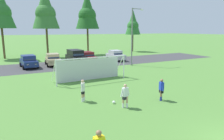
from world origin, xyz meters
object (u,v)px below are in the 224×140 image
at_px(soccer_ball, 114,102).
at_px(player_striker_near, 161,90).
at_px(player_winger_left, 83,90).
at_px(parked_car_slot_center_right, 116,55).
at_px(parked_car_slot_center, 87,57).
at_px(parked_car_slot_left, 53,59).
at_px(soccer_goal, 90,68).
at_px(player_defender_far, 125,96).
at_px(parked_car_slot_far_left, 29,61).
at_px(street_lamp, 133,36).
at_px(parked_car_slot_center_left, 76,57).

distance_m(soccer_ball, player_striker_near, 3.67).
bearing_deg(player_winger_left, parked_car_slot_center_right, 54.80).
height_order(player_striker_near, parked_car_slot_center, parked_car_slot_center).
bearing_deg(soccer_ball, parked_car_slot_center_right, 61.09).
height_order(player_winger_left, parked_car_slot_left, parked_car_slot_left).
distance_m(player_striker_near, parked_car_slot_left, 19.66).
bearing_deg(soccer_goal, parked_car_slot_left, 97.60).
bearing_deg(player_striker_near, parked_car_slot_center, 85.28).
bearing_deg(player_defender_far, parked_car_slot_left, 92.14).
bearing_deg(player_winger_left, soccer_ball, -40.26).
height_order(player_defender_far, parked_car_slot_far_left, parked_car_slot_far_left).
relative_size(parked_car_slot_far_left, street_lamp, 0.53).
distance_m(player_striker_near, parked_car_slot_center, 19.56).
xyz_separation_m(player_defender_far, parked_car_slot_center, (4.74, 19.50, 0.05)).
relative_size(soccer_ball, player_defender_far, 0.13).
bearing_deg(player_striker_near, street_lamp, 64.78).
xyz_separation_m(parked_car_slot_left, parked_car_slot_center, (5.46, 0.22, 0.00)).
height_order(soccer_goal, player_striker_near, soccer_goal).
height_order(soccer_ball, parked_car_slot_left, parked_car_slot_left).
height_order(player_striker_near, parked_car_slot_center_right, parked_car_slot_center_right).
relative_size(player_striker_near, player_winger_left, 1.00).
bearing_deg(parked_car_slot_center_right, soccer_goal, -129.37).
relative_size(soccer_goal, player_defender_far, 4.55).
bearing_deg(parked_car_slot_center_left, street_lamp, -35.55).
bearing_deg(parked_car_slot_far_left, parked_car_slot_left, 5.92).
distance_m(soccer_ball, parked_car_slot_left, 18.31).
bearing_deg(soccer_ball, player_defender_far, -71.83).
bearing_deg(player_striker_near, parked_car_slot_center_left, 91.44).
bearing_deg(parked_car_slot_left, street_lamp, -27.04).
bearing_deg(soccer_goal, parked_car_slot_center, 70.37).
relative_size(player_winger_left, parked_car_slot_center_left, 0.35).
relative_size(player_defender_far, parked_car_slot_left, 0.38).
bearing_deg(parked_car_slot_center_right, soccer_ball, -118.91).
bearing_deg(player_defender_far, player_striker_near, 0.09).
height_order(parked_car_slot_left, parked_car_slot_center_left, parked_car_slot_center_left).
xyz_separation_m(parked_car_slot_far_left, street_lamp, (13.79, -4.97, 3.35)).
xyz_separation_m(soccer_goal, parked_car_slot_center_right, (9.06, 11.05, -0.42)).
height_order(parked_car_slot_center_right, street_lamp, street_lamp).
bearing_deg(soccer_goal, player_defender_far, -95.12).
bearing_deg(street_lamp, soccer_ball, -127.72).
relative_size(player_striker_near, parked_car_slot_left, 0.38).
relative_size(parked_car_slot_center_left, street_lamp, 0.57).
xyz_separation_m(soccer_ball, parked_car_slot_center_left, (2.98, 18.01, 1.00)).
bearing_deg(parked_car_slot_left, parked_car_slot_center_right, 0.34).
distance_m(player_defender_far, parked_car_slot_center_left, 19.19).
distance_m(soccer_ball, parked_car_slot_center_left, 18.28).
distance_m(parked_car_slot_center_right, street_lamp, 6.34).
distance_m(parked_car_slot_left, parked_car_slot_center_left, 3.39).
xyz_separation_m(soccer_ball, parked_car_slot_center, (5.07, 18.51, 0.77)).
xyz_separation_m(player_winger_left, parked_car_slot_center_left, (4.74, 16.52, 0.29)).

